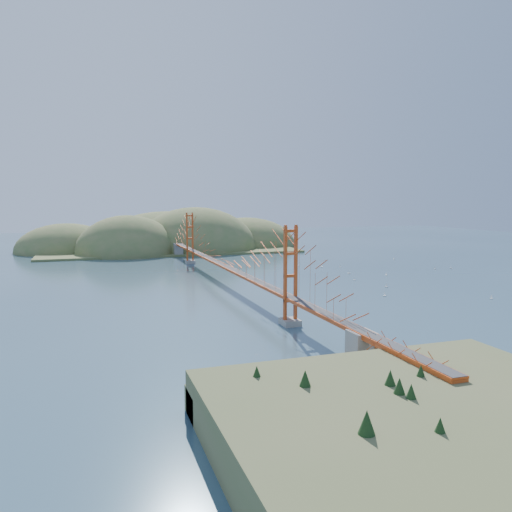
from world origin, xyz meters
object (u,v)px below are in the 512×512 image
object	(u,v)px
sailboat_1	(354,279)
sailboat_0	(284,281)
bridge	(223,244)
fort	(376,367)
sailboat_2	(385,295)

from	to	relation	value
sailboat_1	sailboat_0	world-z (taller)	sailboat_1
bridge	fort	world-z (taller)	bridge
fort	sailboat_2	world-z (taller)	fort
fort	bridge	bearing A→B (deg)	90.48
fort	sailboat_1	bearing A→B (deg)	62.34
bridge	sailboat_0	world-z (taller)	bridge
fort	sailboat_1	distance (m)	50.22
bridge	sailboat_2	bearing A→B (deg)	-42.28
fort	sailboat_1	xyz separation A→B (m)	(23.31, 44.47, -0.52)
fort	sailboat_0	world-z (taller)	fort
bridge	sailboat_1	bearing A→B (deg)	-8.41
bridge	sailboat_0	distance (m)	12.88
sailboat_1	sailboat_2	world-z (taller)	sailboat_2
sailboat_1	fort	bearing A→B (deg)	-117.66
fort	sailboat_2	distance (m)	35.60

